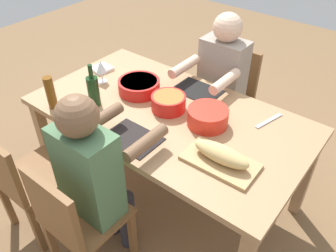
{
  "coord_description": "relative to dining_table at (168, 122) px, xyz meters",
  "views": [
    {
      "loc": [
        -1.12,
        1.41,
        2.03
      ],
      "look_at": [
        0.0,
        0.0,
        0.63
      ],
      "focal_mm": 36.94,
      "sensor_mm": 36.0,
      "label": 1
    }
  ],
  "objects": [
    {
      "name": "ground_plane",
      "position": [
        0.0,
        0.0,
        -0.66
      ],
      "size": [
        8.0,
        8.0,
        0.0
      ],
      "primitive_type": "plane",
      "color": "brown"
    },
    {
      "name": "wine_glass",
      "position": [
        0.61,
        -0.01,
        0.2
      ],
      "size": [
        0.08,
        0.08,
        0.17
      ],
      "color": "silver",
      "rests_on": "dining_table"
    },
    {
      "name": "diner_far_center",
      "position": [
        -0.0,
        0.63,
        0.04
      ],
      "size": [
        0.41,
        0.53,
        1.2
      ],
      "color": "#2D2D38",
      "rests_on": "ground_plane"
    },
    {
      "name": "placemat_far_center",
      "position": [
        0.0,
        0.33,
        0.08
      ],
      "size": [
        0.32,
        0.23,
        0.01
      ],
      "primitive_type": "cube",
      "color": "black",
      "rests_on": "dining_table"
    },
    {
      "name": "dining_table",
      "position": [
        0.0,
        0.0,
        0.0
      ],
      "size": [
        1.79,
        0.99,
        0.74
      ],
      "color": "#A87F56",
      "rests_on": "ground_plane"
    },
    {
      "name": "beer_bottle",
      "position": [
        0.62,
        0.42,
        0.19
      ],
      "size": [
        0.06,
        0.06,
        0.22
      ],
      "primitive_type": "cylinder",
      "color": "brown",
      "rests_on": "dining_table"
    },
    {
      "name": "chair_far_center",
      "position": [
        0.0,
        0.81,
        -0.18
      ],
      "size": [
        0.4,
        0.4,
        0.85
      ],
      "color": "brown",
      "rests_on": "ground_plane"
    },
    {
      "name": "chair_near_center",
      "position": [
        0.0,
        -0.81,
        -0.18
      ],
      "size": [
        0.4,
        0.4,
        0.85
      ],
      "color": "brown",
      "rests_on": "ground_plane"
    },
    {
      "name": "serving_bowl_pasta",
      "position": [
        -0.27,
        -0.05,
        0.14
      ],
      "size": [
        0.25,
        0.25,
        0.11
      ],
      "color": "red",
      "rests_on": "dining_table"
    },
    {
      "name": "carving_knife",
      "position": [
        -0.55,
        -0.31,
        0.08
      ],
      "size": [
        0.08,
        0.23,
        0.01
      ],
      "primitive_type": "cube",
      "rotation": [
        0.0,
        0.0,
        1.31
      ],
      "color": "silver",
      "rests_on": "dining_table"
    },
    {
      "name": "bread_loaf",
      "position": [
        -0.51,
        0.19,
        0.15
      ],
      "size": [
        0.32,
        0.12,
        0.09
      ],
      "primitive_type": "ellipsoid",
      "rotation": [
        0.0,
        0.0,
        0.02
      ],
      "color": "tan",
      "rests_on": "cutting_board"
    },
    {
      "name": "placemat_near_center",
      "position": [
        0.0,
        -0.33,
        0.08
      ],
      "size": [
        0.32,
        0.23,
        0.01
      ],
      "primitive_type": "cube",
      "color": "black",
      "rests_on": "dining_table"
    },
    {
      "name": "serving_bowl_fruit",
      "position": [
        0.02,
        -0.03,
        0.14
      ],
      "size": [
        0.22,
        0.22,
        0.1
      ],
      "color": "red",
      "rests_on": "dining_table"
    },
    {
      "name": "serving_bowl_salad",
      "position": [
        0.31,
        -0.07,
        0.13
      ],
      "size": [
        0.29,
        0.29,
        0.09
      ],
      "color": "red",
      "rests_on": "dining_table"
    },
    {
      "name": "cutting_board",
      "position": [
        -0.51,
        0.19,
        0.09
      ],
      "size": [
        0.41,
        0.23,
        0.02
      ],
      "primitive_type": "cube",
      "rotation": [
        0.0,
        0.0,
        0.02
      ],
      "color": "tan",
      "rests_on": "dining_table"
    },
    {
      "name": "chair_far_right",
      "position": [
        0.49,
        0.81,
        -0.18
      ],
      "size": [
        0.4,
        0.4,
        0.85
      ],
      "color": "brown",
      "rests_on": "ground_plane"
    },
    {
      "name": "napkin_stack",
      "position": [
        0.75,
        -0.12,
        0.09
      ],
      "size": [
        0.16,
        0.16,
        0.02
      ],
      "primitive_type": "cube",
      "rotation": [
        0.0,
        0.0,
        -0.14
      ],
      "color": "white",
      "rests_on": "dining_table"
    },
    {
      "name": "diner_near_center",
      "position": [
        0.0,
        -0.63,
        0.04
      ],
      "size": [
        0.41,
        0.53,
        1.2
      ],
      "color": "#2D2D38",
      "rests_on": "ground_plane"
    },
    {
      "name": "wine_bottle",
      "position": [
        0.43,
        0.23,
        0.19
      ],
      "size": [
        0.08,
        0.08,
        0.29
      ],
      "color": "#193819",
      "rests_on": "dining_table"
    }
  ]
}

